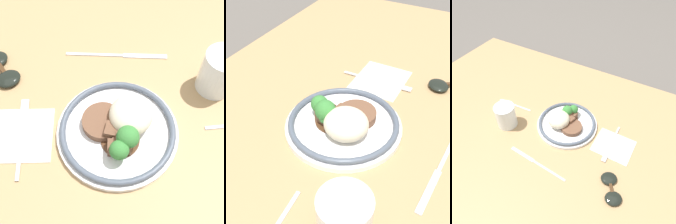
{
  "view_description": "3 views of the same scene",
  "coord_description": "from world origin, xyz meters",
  "views": [
    {
      "loc": [
        -0.05,
        -0.34,
        0.58
      ],
      "look_at": [
        -0.04,
        -0.04,
        0.09
      ],
      "focal_mm": 50.0,
      "sensor_mm": 36.0,
      "label": 1
    },
    {
      "loc": [
        0.39,
        0.15,
        0.48
      ],
      "look_at": [
        -0.03,
        -0.07,
        0.08
      ],
      "focal_mm": 50.0,
      "sensor_mm": 36.0,
      "label": 2
    },
    {
      "loc": [
        -0.29,
        0.43,
        0.7
      ],
      "look_at": [
        0.0,
        -0.09,
        0.08
      ],
      "focal_mm": 35.0,
      "sensor_mm": 36.0,
      "label": 3
    }
  ],
  "objects": [
    {
      "name": "ground_plane",
      "position": [
        0.0,
        0.0,
        0.0
      ],
      "size": [
        8.0,
        8.0,
        0.0
      ],
      "primitive_type": "plane",
      "color": "#5B5651"
    },
    {
      "name": "dining_table",
      "position": [
        0.0,
        0.0,
        0.02
      ],
      "size": [
        1.44,
        0.93,
        0.05
      ],
      "color": "tan",
      "rests_on": "ground"
    },
    {
      "name": "napkin",
      "position": [
        -0.22,
        -0.06,
        0.05
      ],
      "size": [
        0.14,
        0.12,
        0.0
      ],
      "color": "silver",
      "rests_on": "dining_table"
    },
    {
      "name": "plate",
      "position": [
        -0.02,
        -0.06,
        0.07
      ],
      "size": [
        0.23,
        0.23,
        0.07
      ],
      "color": "white",
      "rests_on": "dining_table"
    },
    {
      "name": "juice_glass",
      "position": [
        0.18,
        0.05,
        0.09
      ],
      "size": [
        0.08,
        0.08,
        0.09
      ],
      "color": "#F4AD19",
      "rests_on": "dining_table"
    },
    {
      "name": "fork",
      "position": [
        -0.21,
        -0.05,
        0.05
      ],
      "size": [
        0.02,
        0.17,
        0.0
      ],
      "rotation": [
        0.0,
        0.0,
        1.59
      ],
      "color": "silver",
      "rests_on": "napkin"
    },
    {
      "name": "knife",
      "position": [
        -0.01,
        0.14,
        0.05
      ],
      "size": [
        0.23,
        0.03,
        0.0
      ],
      "rotation": [
        0.0,
        0.0,
        -0.07
      ],
      "color": "silver",
      "rests_on": "dining_table"
    },
    {
      "name": "sunglasses",
      "position": [
        -0.27,
        0.1,
        0.05
      ],
      "size": [
        0.1,
        0.12,
        0.02
      ],
      "rotation": [
        0.0,
        0.0,
        0.57
      ],
      "color": "black",
      "rests_on": "dining_table"
    }
  ]
}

